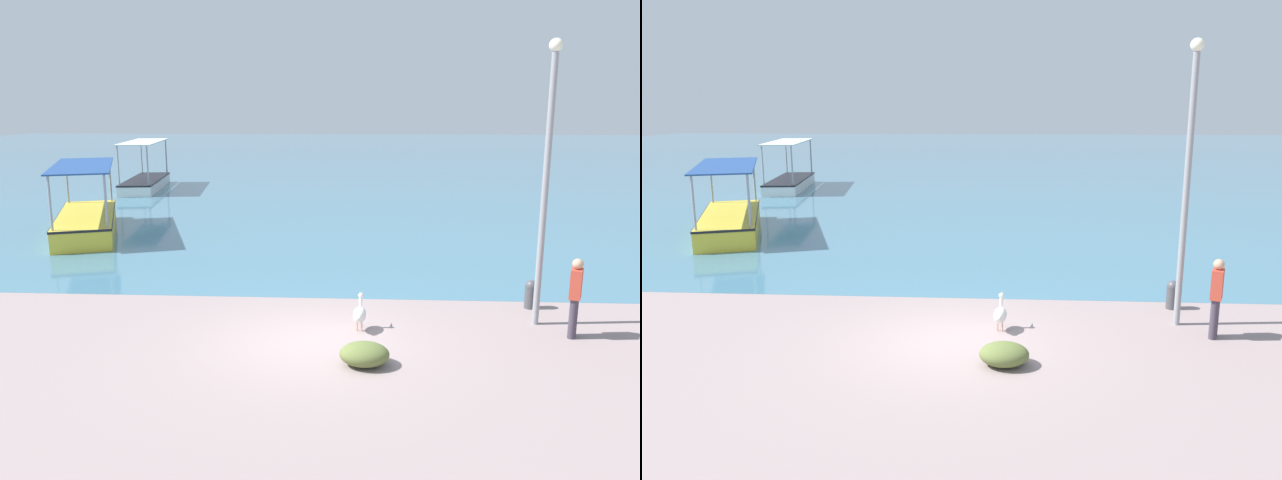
% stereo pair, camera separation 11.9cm
% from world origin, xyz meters
% --- Properties ---
extents(ground, '(120.00, 120.00, 0.00)m').
position_xyz_m(ground, '(0.00, 0.00, 0.00)').
color(ground, gray).
extents(harbor_water, '(110.00, 90.00, 0.00)m').
position_xyz_m(harbor_water, '(0.00, 48.00, 0.00)').
color(harbor_water, teal).
rests_on(harbor_water, ground).
extents(fishing_boat_far_left, '(2.78, 7.00, 2.73)m').
position_xyz_m(fishing_boat_far_left, '(-11.29, 23.25, 0.51)').
color(fishing_boat_far_left, white).
rests_on(fishing_boat_far_left, harbor_water).
extents(fishing_boat_near_right, '(4.20, 7.02, 2.59)m').
position_xyz_m(fishing_boat_near_right, '(-9.23, 10.52, 0.55)').
color(fishing_boat_near_right, yellow).
rests_on(fishing_boat_near_right, harbor_water).
extents(pelican, '(0.35, 0.81, 0.80)m').
position_xyz_m(pelican, '(1.00, 0.76, 0.38)').
color(pelican, '#E0997A').
rests_on(pelican, ground).
extents(lamp_post, '(0.28, 0.28, 6.09)m').
position_xyz_m(lamp_post, '(4.90, 1.41, 3.41)').
color(lamp_post, gray).
rests_on(lamp_post, ground).
extents(mooring_bollard, '(0.29, 0.29, 0.69)m').
position_xyz_m(mooring_bollard, '(5.08, 2.52, 0.37)').
color(mooring_bollard, '#47474C').
rests_on(mooring_bollard, ground).
extents(fisherman_standing, '(0.36, 0.45, 1.69)m').
position_xyz_m(fisherman_standing, '(5.44, 0.64, 0.91)').
color(fisherman_standing, '#3F3846').
rests_on(fisherman_standing, ground).
extents(net_pile, '(0.94, 0.80, 0.43)m').
position_xyz_m(net_pile, '(1.08, -1.07, 0.22)').
color(net_pile, '#5F6D36').
rests_on(net_pile, ground).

